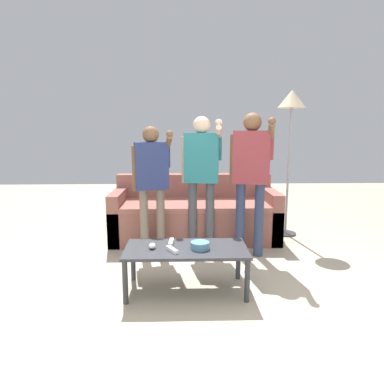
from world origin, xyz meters
name	(u,v)px	position (x,y,z in m)	size (l,w,h in m)	color
ground_plane	(213,288)	(0.00, 0.00, 0.00)	(12.00, 12.00, 0.00)	tan
couch	(195,215)	(-0.11, 1.48, 0.29)	(2.06, 0.87, 0.79)	brown
coffee_table	(186,253)	(-0.24, -0.03, 0.34)	(1.04, 0.51, 0.39)	#2D2D33
snack_bowl	(200,245)	(-0.12, -0.06, 0.42)	(0.16, 0.16, 0.06)	teal
game_remote_nunchuk	(152,246)	(-0.53, -0.04, 0.41)	(0.06, 0.09, 0.05)	white
floor_lamp	(291,110)	(1.11, 1.57, 1.63)	(0.35, 0.35, 1.87)	#2D2D33
player_left	(152,175)	(-0.60, 0.88, 0.89)	(0.44, 0.28, 1.41)	#756656
player_center	(201,168)	(-0.05, 0.99, 0.96)	(0.45, 0.34, 1.52)	#47474C
player_right	(251,168)	(0.47, 0.80, 0.98)	(0.45, 0.39, 1.55)	#2D3856
game_remote_wand_near	(171,242)	(-0.37, 0.08, 0.40)	(0.04, 0.16, 0.03)	white
game_remote_wand_far	(172,250)	(-0.36, -0.12, 0.40)	(0.11, 0.15, 0.03)	white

